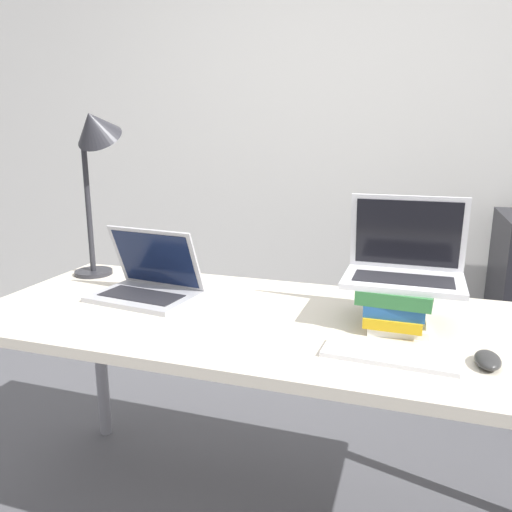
{
  "coord_description": "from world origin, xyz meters",
  "views": [
    {
      "loc": [
        0.4,
        -0.96,
        1.26
      ],
      "look_at": [
        -0.03,
        0.37,
        0.92
      ],
      "focal_mm": 35.0,
      "sensor_mm": 36.0,
      "label": 1
    }
  ],
  "objects_px": {
    "laptop_left": "(148,284)",
    "mouse": "(488,360)",
    "wireless_keyboard": "(389,356)",
    "book_stack": "(396,303)",
    "desk_lamp": "(94,147)",
    "laptop_on_books": "(405,264)"
  },
  "relations": [
    {
      "from": "book_stack",
      "to": "wireless_keyboard",
      "type": "xyz_separation_m",
      "value": [
        -0.0,
        -0.23,
        -0.06
      ]
    },
    {
      "from": "laptop_left",
      "to": "wireless_keyboard",
      "type": "distance_m",
      "value": 0.82
    },
    {
      "from": "laptop_left",
      "to": "laptop_on_books",
      "type": "relative_size",
      "value": 1.08
    },
    {
      "from": "laptop_on_books",
      "to": "mouse",
      "type": "relative_size",
      "value": 3.28
    },
    {
      "from": "book_stack",
      "to": "laptop_on_books",
      "type": "height_order",
      "value": "laptop_on_books"
    },
    {
      "from": "mouse",
      "to": "desk_lamp",
      "type": "bearing_deg",
      "value": 164.55
    },
    {
      "from": "book_stack",
      "to": "mouse",
      "type": "height_order",
      "value": "book_stack"
    },
    {
      "from": "laptop_left",
      "to": "book_stack",
      "type": "xyz_separation_m",
      "value": [
        0.78,
        0.0,
        0.02
      ]
    },
    {
      "from": "mouse",
      "to": "book_stack",
      "type": "bearing_deg",
      "value": 136.3
    },
    {
      "from": "laptop_left",
      "to": "wireless_keyboard",
      "type": "relative_size",
      "value": 1.09
    },
    {
      "from": "laptop_left",
      "to": "mouse",
      "type": "height_order",
      "value": "laptop_left"
    },
    {
      "from": "laptop_left",
      "to": "mouse",
      "type": "xyz_separation_m",
      "value": [
        1.0,
        -0.21,
        -0.03
      ]
    },
    {
      "from": "book_stack",
      "to": "mouse",
      "type": "bearing_deg",
      "value": -43.7
    },
    {
      "from": "mouse",
      "to": "laptop_left",
      "type": "bearing_deg",
      "value": 168.38
    },
    {
      "from": "laptop_left",
      "to": "mouse",
      "type": "distance_m",
      "value": 1.02
    },
    {
      "from": "laptop_left",
      "to": "book_stack",
      "type": "distance_m",
      "value": 0.78
    },
    {
      "from": "laptop_left",
      "to": "book_stack",
      "type": "relative_size",
      "value": 1.44
    },
    {
      "from": "laptop_on_books",
      "to": "mouse",
      "type": "bearing_deg",
      "value": -50.31
    },
    {
      "from": "laptop_left",
      "to": "mouse",
      "type": "bearing_deg",
      "value": -11.62
    },
    {
      "from": "book_stack",
      "to": "desk_lamp",
      "type": "height_order",
      "value": "desk_lamp"
    },
    {
      "from": "laptop_on_books",
      "to": "book_stack",
      "type": "bearing_deg",
      "value": -110.3
    },
    {
      "from": "laptop_left",
      "to": "desk_lamp",
      "type": "relative_size",
      "value": 0.55
    }
  ]
}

